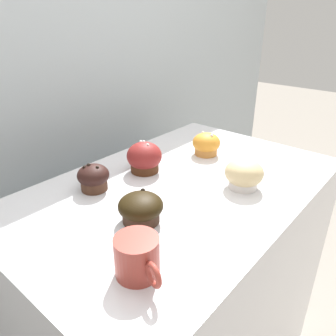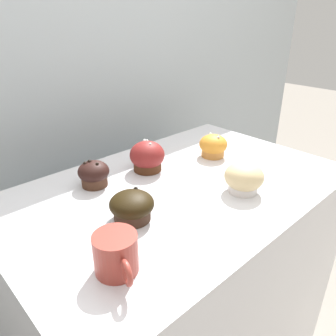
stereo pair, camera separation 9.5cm
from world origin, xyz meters
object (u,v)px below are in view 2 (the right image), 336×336
(muffin_back_right, at_px, (94,174))
(coffee_cup, at_px, (116,253))
(muffin_front_left, at_px, (132,206))
(muffin_back_left, at_px, (147,157))
(muffin_front_right, at_px, (244,178))
(muffin_front_center, at_px, (213,146))

(muffin_back_right, bearing_deg, coffee_cup, -115.00)
(muffin_back_right, distance_m, muffin_front_left, 0.21)
(muffin_back_left, relative_size, muffin_front_right, 1.01)
(muffin_front_left, bearing_deg, muffin_back_left, 42.60)
(muffin_front_center, relative_size, muffin_back_left, 0.88)
(muffin_back_left, xyz_separation_m, coffee_cup, (-0.33, -0.30, -0.00))
(muffin_front_left, xyz_separation_m, muffin_front_right, (0.31, -0.10, 0.01))
(muffin_back_left, xyz_separation_m, muffin_front_right, (0.11, -0.29, -0.00))
(muffin_front_center, height_order, muffin_back_right, same)
(muffin_front_left, bearing_deg, muffin_front_center, 14.54)
(muffin_front_center, bearing_deg, muffin_front_left, -165.46)
(muffin_front_right, relative_size, coffee_cup, 0.85)
(muffin_front_right, bearing_deg, muffin_back_left, 110.57)
(muffin_back_left, distance_m, muffin_back_right, 0.18)
(muffin_back_right, relative_size, coffee_cup, 0.70)
(muffin_back_left, relative_size, coffee_cup, 0.86)
(muffin_front_center, xyz_separation_m, muffin_front_right, (-0.13, -0.22, 0.00))
(muffin_front_left, bearing_deg, muffin_front_right, -18.61)
(muffin_back_right, distance_m, muffin_front_right, 0.42)
(muffin_back_left, distance_m, coffee_cup, 0.45)
(muffin_front_center, relative_size, coffee_cup, 0.76)
(muffin_front_center, bearing_deg, muffin_front_right, -120.97)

